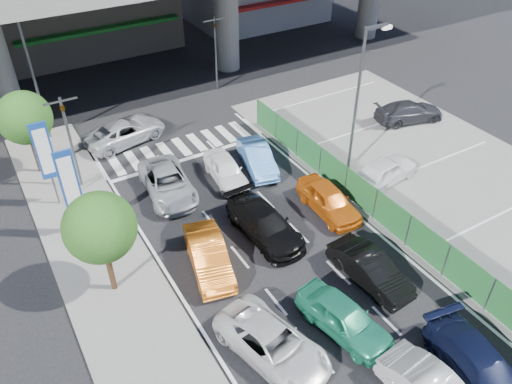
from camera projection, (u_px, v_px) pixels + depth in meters
ground at (308, 287)px, 20.89m from camera, size 120.00×120.00×0.00m
parking_lot at (454, 184)px, 26.75m from camera, size 12.00×28.00×0.06m
sidewalk_left at (115, 288)px, 20.73m from camera, size 4.00×30.00×0.12m
fence_run at (390, 216)px, 23.20m from camera, size 0.16×22.00×1.80m
traffic_light_left at (65, 121)px, 24.25m from camera, size 1.60×1.24×5.20m
traffic_light_right at (215, 36)px, 33.85m from camera, size 1.60×1.24×5.20m
street_lamp_right at (361, 90)px, 25.10m from camera, size 1.65×0.22×8.00m
street_lamp_left at (33, 64)px, 27.82m from camera, size 1.65×0.22×8.00m
signboard_near at (70, 183)px, 21.60m from camera, size 0.80×0.14×4.70m
signboard_far at (45, 154)px, 23.50m from camera, size 0.80×0.14×4.70m
tree_near at (100, 228)px, 18.74m from camera, size 2.80×2.80×4.80m
tree_far at (24, 118)px, 25.64m from camera, size 2.80×2.80×4.80m
minivan_navy_back at (482, 371)px, 16.92m from camera, size 2.70×5.01×1.38m
sedan_white_mid_left at (272, 343)px, 17.86m from camera, size 3.15×4.99×1.28m
taxi_teal_mid at (344, 317)px, 18.75m from camera, size 2.31×4.23×1.36m
hatch_black_mid_right at (370, 269)px, 20.80m from camera, size 1.71×4.10×1.32m
taxi_orange_left at (209, 256)px, 21.38m from camera, size 2.36×4.41×1.38m
sedan_black_mid at (265, 224)px, 23.08m from camera, size 2.15×4.84×1.38m
taxi_orange_right at (329, 200)px, 24.52m from camera, size 1.80×4.12×1.38m
wagon_silver_front_left at (168, 183)px, 25.71m from camera, size 2.74×5.02×1.34m
sedan_white_front_mid at (226, 169)px, 26.75m from camera, size 1.94×3.94×1.29m
kei_truck_front_right at (257, 158)px, 27.65m from camera, size 2.32×4.23×1.32m
crossing_wagon_silver at (125, 131)px, 29.92m from camera, size 5.34×3.34×1.38m
parked_sedan_white at (385, 171)px, 26.43m from camera, size 4.38×2.32×1.42m
parked_sedan_dgrey at (409, 112)px, 31.91m from camera, size 4.78×2.86×1.30m
traffic_cone at (369, 203)px, 24.80m from camera, size 0.36×0.36×0.68m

